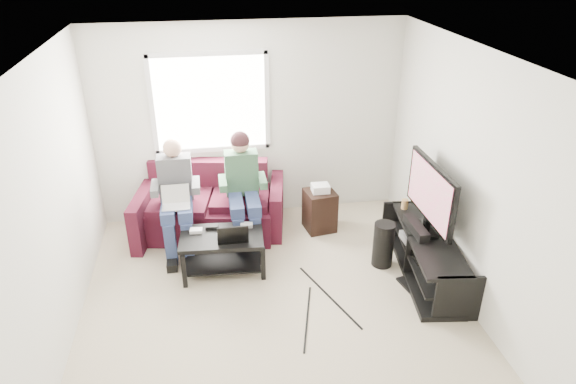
{
  "coord_description": "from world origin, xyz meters",
  "views": [
    {
      "loc": [
        -0.58,
        -4.1,
        3.53
      ],
      "look_at": [
        0.22,
        0.6,
        1.1
      ],
      "focal_mm": 32.0,
      "sensor_mm": 36.0,
      "label": 1
    }
  ],
  "objects_px": {
    "subwoofer": "(383,244)",
    "coffee_table": "(222,245)",
    "tv_stand": "(426,258)",
    "sofa": "(211,208)",
    "end_table": "(320,209)",
    "tv": "(431,194)"
  },
  "relations": [
    {
      "from": "subwoofer",
      "to": "coffee_table",
      "type": "bearing_deg",
      "value": 173.88
    },
    {
      "from": "tv_stand",
      "to": "sofa",
      "type": "bearing_deg",
      "value": 148.98
    },
    {
      "from": "coffee_table",
      "to": "subwoofer",
      "type": "distance_m",
      "value": 1.87
    },
    {
      "from": "end_table",
      "to": "sofa",
      "type": "bearing_deg",
      "value": 171.85
    },
    {
      "from": "sofa",
      "to": "tv",
      "type": "height_order",
      "value": "tv"
    },
    {
      "from": "tv_stand",
      "to": "subwoofer",
      "type": "xyz_separation_m",
      "value": [
        -0.41,
        0.29,
        0.04
      ]
    },
    {
      "from": "sofa",
      "to": "tv_stand",
      "type": "bearing_deg",
      "value": -31.02
    },
    {
      "from": "tv_stand",
      "to": "end_table",
      "type": "height_order",
      "value": "end_table"
    },
    {
      "from": "sofa",
      "to": "tv_stand",
      "type": "distance_m",
      "value": 2.75
    },
    {
      "from": "sofa",
      "to": "end_table",
      "type": "distance_m",
      "value": 1.41
    },
    {
      "from": "tv_stand",
      "to": "tv",
      "type": "bearing_deg",
      "value": 91.47
    },
    {
      "from": "sofa",
      "to": "subwoofer",
      "type": "bearing_deg",
      "value": -30.05
    },
    {
      "from": "sofa",
      "to": "coffee_table",
      "type": "distance_m",
      "value": 0.93
    },
    {
      "from": "coffee_table",
      "to": "subwoofer",
      "type": "height_order",
      "value": "subwoofer"
    },
    {
      "from": "subwoofer",
      "to": "tv",
      "type": "bearing_deg",
      "value": -25.06
    },
    {
      "from": "coffee_table",
      "to": "subwoofer",
      "type": "relative_size",
      "value": 1.77
    },
    {
      "from": "tv_stand",
      "to": "end_table",
      "type": "distance_m",
      "value": 1.55
    },
    {
      "from": "tv_stand",
      "to": "coffee_table",
      "type": "bearing_deg",
      "value": 167.81
    },
    {
      "from": "sofa",
      "to": "tv_stand",
      "type": "height_order",
      "value": "sofa"
    },
    {
      "from": "coffee_table",
      "to": "tv",
      "type": "xyz_separation_m",
      "value": [
        2.26,
        -0.39,
        0.65
      ]
    },
    {
      "from": "coffee_table",
      "to": "tv",
      "type": "bearing_deg",
      "value": -9.76
    },
    {
      "from": "tv_stand",
      "to": "end_table",
      "type": "bearing_deg",
      "value": 128.22
    }
  ]
}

